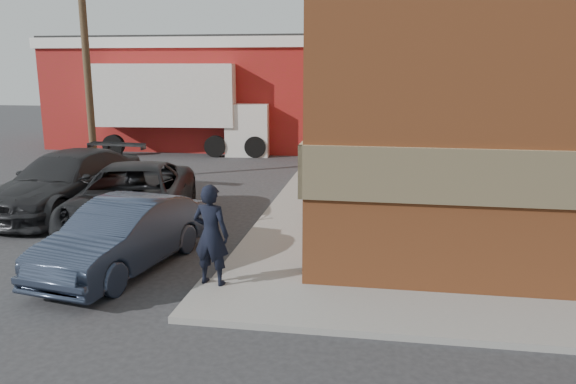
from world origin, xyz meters
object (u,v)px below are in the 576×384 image
at_px(suv_b, 67,182).
at_px(box_truck, 186,102).
at_px(sedan, 123,236).
at_px(utility_pole, 86,49).
at_px(man, 211,235).
at_px(brick_building, 568,49).
at_px(suv_a, 132,198).
at_px(warehouse, 217,91).

xyz_separation_m(suv_b, box_truck, (-0.25, 11.20, 1.60)).
bearing_deg(sedan, utility_pole, 131.57).
bearing_deg(suv_b, box_truck, 96.69).
distance_m(utility_pole, sedan, 10.73).
relative_size(sedan, suv_b, 0.76).
distance_m(utility_pole, man, 12.34).
xyz_separation_m(brick_building, suv_a, (-11.94, -5.63, -3.85)).
height_order(brick_building, man, brick_building).
relative_size(warehouse, box_truck, 1.85).
height_order(brick_building, utility_pole, brick_building).
bearing_deg(brick_building, utility_pole, 179.98).
distance_m(warehouse, box_truck, 3.97).
distance_m(warehouse, man, 21.13).
xyz_separation_m(sedan, suv_b, (-3.82, 4.37, 0.12)).
xyz_separation_m(brick_building, suv_b, (-14.64, -4.13, -3.83)).
bearing_deg(utility_pole, suv_b, -71.87).
height_order(suv_b, box_truck, box_truck).
relative_size(sedan, suv_a, 0.75).
height_order(warehouse, suv_a, warehouse).
xyz_separation_m(sedan, suv_a, (-1.11, 2.86, 0.10)).
xyz_separation_m(suv_a, suv_b, (-2.71, 1.51, 0.02)).
height_order(utility_pole, suv_b, utility_pole).
distance_m(brick_building, suv_a, 13.75).
distance_m(utility_pole, box_truck, 7.51).
xyz_separation_m(warehouse, sedan, (3.67, -19.50, -2.07)).
height_order(suv_a, box_truck, box_truck).
distance_m(suv_a, box_truck, 13.15).
bearing_deg(utility_pole, man, -51.72).
relative_size(utility_pole, box_truck, 1.02).
bearing_deg(man, sedan, -9.63).
bearing_deg(box_truck, sedan, -80.34).
bearing_deg(warehouse, suv_a, -81.25).
xyz_separation_m(suv_a, box_truck, (-2.95, 12.71, 1.63)).
bearing_deg(sedan, suv_b, 141.40).
bearing_deg(suv_b, brick_building, 21.17).
xyz_separation_m(utility_pole, man, (7.30, -9.25, -3.65)).
bearing_deg(man, utility_pole, -41.96).
relative_size(suv_a, box_truck, 0.68).
height_order(warehouse, box_truck, warehouse).
xyz_separation_m(man, suv_b, (-5.95, 5.12, -0.24)).
distance_m(warehouse, sedan, 19.95).
distance_m(brick_building, sedan, 14.32).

